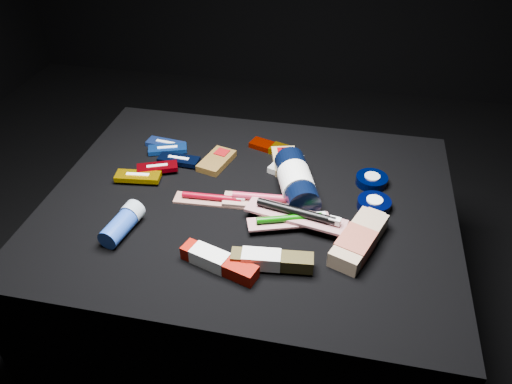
% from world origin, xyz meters
% --- Properties ---
extents(ground, '(3.00, 3.00, 0.00)m').
position_xyz_m(ground, '(0.00, 0.00, 0.00)').
color(ground, black).
rests_on(ground, ground).
extents(cloth_table, '(0.98, 0.78, 0.40)m').
position_xyz_m(cloth_table, '(0.00, 0.00, 0.20)').
color(cloth_table, black).
rests_on(cloth_table, ground).
extents(luna_bar_0, '(0.11, 0.05, 0.01)m').
position_xyz_m(luna_bar_0, '(-0.28, 0.19, 0.41)').
color(luna_bar_0, '#203E9B').
rests_on(luna_bar_0, cloth_table).
extents(luna_bar_1, '(0.11, 0.07, 0.01)m').
position_xyz_m(luna_bar_1, '(-0.27, 0.17, 0.41)').
color(luna_bar_1, '#1341A4').
rests_on(luna_bar_1, cloth_table).
extents(luna_bar_2, '(0.11, 0.05, 0.01)m').
position_xyz_m(luna_bar_2, '(-0.22, 0.12, 0.41)').
color(luna_bar_2, black).
rests_on(luna_bar_2, cloth_table).
extents(luna_bar_3, '(0.12, 0.06, 0.01)m').
position_xyz_m(luna_bar_3, '(-0.29, 0.02, 0.41)').
color(luna_bar_3, '#CC9900').
rests_on(luna_bar_3, cloth_table).
extents(luna_bar_4, '(0.11, 0.08, 0.01)m').
position_xyz_m(luna_bar_4, '(-0.26, 0.07, 0.42)').
color(luna_bar_4, '#79020A').
rests_on(luna_bar_4, cloth_table).
extents(clif_bar_0, '(0.09, 0.13, 0.02)m').
position_xyz_m(clif_bar_0, '(-0.12, 0.14, 0.41)').
color(clif_bar_0, brown).
rests_on(clif_bar_0, cloth_table).
extents(clif_bar_1, '(0.09, 0.11, 0.02)m').
position_xyz_m(clif_bar_1, '(0.07, 0.17, 0.41)').
color(clif_bar_1, '#A1A09A').
rests_on(clif_bar_1, cloth_table).
extents(clif_bar_2, '(0.09, 0.13, 0.02)m').
position_xyz_m(clif_bar_2, '(0.06, 0.18, 0.41)').
color(clif_bar_2, tan).
rests_on(clif_bar_2, cloth_table).
extents(power_bar, '(0.14, 0.08, 0.02)m').
position_xyz_m(power_bar, '(0.03, 0.23, 0.41)').
color(power_bar, '#841000').
rests_on(power_bar, cloth_table).
extents(lotion_bottle, '(0.14, 0.25, 0.08)m').
position_xyz_m(lotion_bottle, '(0.11, 0.05, 0.44)').
color(lotion_bottle, black).
rests_on(lotion_bottle, cloth_table).
extents(cream_tin_upper, '(0.08, 0.08, 0.02)m').
position_xyz_m(cream_tin_upper, '(0.29, 0.13, 0.41)').
color(cream_tin_upper, black).
rests_on(cream_tin_upper, cloth_table).
extents(cream_tin_lower, '(0.08, 0.08, 0.02)m').
position_xyz_m(cream_tin_lower, '(0.30, 0.03, 0.41)').
color(cream_tin_lower, black).
rests_on(cream_tin_lower, cloth_table).
extents(bodywash_bottle, '(0.12, 0.20, 0.04)m').
position_xyz_m(bodywash_bottle, '(0.26, -0.11, 0.42)').
color(bodywash_bottle, tan).
rests_on(bodywash_bottle, cloth_table).
extents(deodorant_stick, '(0.07, 0.12, 0.05)m').
position_xyz_m(deodorant_stick, '(-0.25, -0.17, 0.42)').
color(deodorant_stick, '#1F44A7').
rests_on(deodorant_stick, cloth_table).
extents(toothbrush_pack_0, '(0.19, 0.05, 0.02)m').
position_xyz_m(toothbrush_pack_0, '(-0.08, -0.02, 0.41)').
color(toothbrush_pack_0, '#AFA7A3').
rests_on(toothbrush_pack_0, cloth_table).
extents(toothbrush_pack_1, '(0.22, 0.07, 0.02)m').
position_xyz_m(toothbrush_pack_1, '(0.05, -0.01, 0.42)').
color(toothbrush_pack_1, silver).
rests_on(toothbrush_pack_1, cloth_table).
extents(toothbrush_pack_2, '(0.19, 0.10, 0.02)m').
position_xyz_m(toothbrush_pack_2, '(0.11, -0.08, 0.42)').
color(toothbrush_pack_2, silver).
rests_on(toothbrush_pack_2, cloth_table).
extents(toothbrush_pack_3, '(0.24, 0.10, 0.03)m').
position_xyz_m(toothbrush_pack_3, '(0.13, -0.06, 0.43)').
color(toothbrush_pack_3, beige).
rests_on(toothbrush_pack_3, cloth_table).
extents(toothpaste_carton_red, '(0.17, 0.09, 0.03)m').
position_xyz_m(toothpaste_carton_red, '(-0.02, -0.23, 0.42)').
color(toothpaste_carton_red, '#8F0B01').
rests_on(toothpaste_carton_red, cloth_table).
extents(toothpaste_carton_green, '(0.17, 0.05, 0.03)m').
position_xyz_m(toothpaste_carton_green, '(0.09, -0.21, 0.42)').
color(toothpaste_carton_green, '#393113').
rests_on(toothpaste_carton_green, cloth_table).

